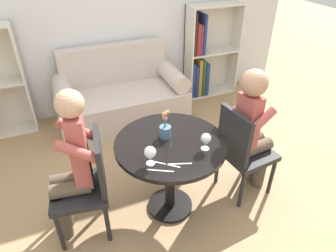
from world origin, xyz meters
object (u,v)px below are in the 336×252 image
(person_left, at_px, (71,166))
(flower_vase, at_px, (165,128))
(wine_glass_left, at_px, (150,153))
(couch, at_px, (121,98))
(wine_glass_right, at_px, (206,139))
(person_right, at_px, (252,129))
(chair_right, at_px, (242,149))
(bookshelf_right, at_px, (204,56))
(chair_left, at_px, (87,182))

(person_left, relative_size, flower_vase, 5.39)
(wine_glass_left, bearing_deg, couch, 82.81)
(wine_glass_right, bearing_deg, person_right, 14.96)
(chair_right, relative_size, wine_glass_left, 6.19)
(bookshelf_right, xyz_separation_m, person_right, (-0.58, -1.94, 0.09))
(couch, height_order, person_left, person_left)
(wine_glass_left, bearing_deg, chair_right, 8.51)
(flower_vase, bearing_deg, wine_glass_left, -129.62)
(chair_left, bearing_deg, couch, 165.31)
(bookshelf_right, bearing_deg, flower_vase, -126.31)
(couch, height_order, person_right, person_right)
(wine_glass_left, bearing_deg, bookshelf_right, 53.26)
(chair_right, distance_m, wine_glass_left, 0.97)
(bookshelf_right, distance_m, person_left, 2.78)
(chair_left, bearing_deg, wine_glass_right, 83.57)
(bookshelf_right, height_order, wine_glass_left, bookshelf_right)
(person_left, xyz_separation_m, person_right, (1.51, -0.11, 0.01))
(flower_vase, bearing_deg, chair_right, -10.92)
(chair_left, distance_m, chair_right, 1.34)
(chair_left, height_order, wine_glass_right, chair_left)
(couch, bearing_deg, bookshelf_right, 11.39)
(couch, relative_size, wine_glass_left, 10.86)
(chair_right, bearing_deg, chair_left, 79.54)
(couch, relative_size, bookshelf_right, 1.22)
(couch, relative_size, person_right, 1.27)
(wine_glass_left, bearing_deg, person_right, 8.68)
(person_right, distance_m, wine_glass_right, 0.58)
(chair_left, relative_size, wine_glass_left, 6.19)
(couch, distance_m, flower_vase, 1.63)
(chair_left, height_order, person_left, person_left)
(couch, xyz_separation_m, bookshelf_right, (1.33, 0.27, 0.27))
(chair_right, distance_m, person_left, 1.44)
(wine_glass_right, height_order, flower_vase, flower_vase)
(couch, distance_m, wine_glass_right, 1.90)
(wine_glass_left, height_order, flower_vase, flower_vase)
(bookshelf_right, distance_m, chair_left, 2.73)
(wine_glass_left, height_order, wine_glass_right, wine_glass_left)
(wine_glass_right, bearing_deg, wine_glass_left, -179.34)
(couch, distance_m, person_right, 1.87)
(chair_left, relative_size, flower_vase, 3.79)
(chair_right, xyz_separation_m, wine_glass_left, (-0.90, -0.13, 0.33))
(couch, xyz_separation_m, chair_right, (0.67, -1.69, 0.18))
(flower_vase, bearing_deg, couch, 89.63)
(couch, distance_m, chair_right, 1.82)
(chair_left, distance_m, wine_glass_left, 0.60)
(chair_left, height_order, flower_vase, flower_vase)
(bookshelf_right, bearing_deg, chair_right, -108.69)
(bookshelf_right, relative_size, person_left, 1.01)
(wine_glass_right, distance_m, flower_vase, 0.34)
(couch, bearing_deg, chair_right, -68.37)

